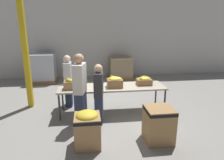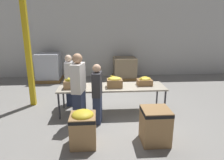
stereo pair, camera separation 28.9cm
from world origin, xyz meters
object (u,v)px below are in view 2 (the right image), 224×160
at_px(donation_bin_0, 83,127).
at_px(banana_box_2, 145,81).
at_px(volunteer_2, 70,81).
at_px(sorting_table, 112,88).
at_px(support_pillar, 27,40).
at_px(pallet_stack_0, 125,68).
at_px(banana_box_1, 115,82).
at_px(volunteer_1, 79,90).
at_px(banana_box_0, 73,83).
at_px(volunteer_0, 97,94).
at_px(pallet_stack_1, 49,67).
at_px(donation_bin_1, 155,124).

bearing_deg(donation_bin_0, banana_box_2, 45.24).
bearing_deg(volunteer_2, sorting_table, 63.81).
bearing_deg(volunteer_2, support_pillar, -92.82).
distance_m(sorting_table, support_pillar, 2.84).
height_order(donation_bin_0, pallet_stack_0, pallet_stack_0).
xyz_separation_m(banana_box_1, support_pillar, (-2.50, 0.81, 1.08)).
xyz_separation_m(banana_box_1, banana_box_2, (0.87, 0.13, -0.04)).
bearing_deg(banana_box_1, volunteer_1, -148.86).
distance_m(volunteer_1, volunteer_2, 1.35).
relative_size(banana_box_0, donation_bin_0, 0.64).
relative_size(volunteer_0, pallet_stack_1, 1.23).
xyz_separation_m(banana_box_0, support_pillar, (-1.37, 0.83, 1.09)).
xyz_separation_m(volunteer_1, volunteer_2, (-0.39, 1.29, -0.11)).
bearing_deg(volunteer_1, volunteer_2, 29.26).
bearing_deg(donation_bin_0, support_pillar, 126.26).
relative_size(sorting_table, donation_bin_0, 3.85).
distance_m(volunteer_0, pallet_stack_1, 4.72).
relative_size(banana_box_0, pallet_stack_0, 0.45).
height_order(banana_box_1, banana_box_2, banana_box_1).
height_order(sorting_table, donation_bin_1, sorting_table).
height_order(support_pillar, pallet_stack_1, support_pillar).
height_order(banana_box_2, donation_bin_1, banana_box_2).
xyz_separation_m(donation_bin_1, pallet_stack_0, (0.07, 5.29, 0.09)).
bearing_deg(pallet_stack_0, volunteer_1, -111.78).
bearing_deg(volunteer_0, banana_box_0, 60.11).
bearing_deg(pallet_stack_1, banana_box_0, -67.87).
bearing_deg(sorting_table, donation_bin_0, -113.94).
bearing_deg(banana_box_2, sorting_table, -176.24).
distance_m(support_pillar, pallet_stack_0, 4.67).
height_order(sorting_table, volunteer_1, volunteer_1).
bearing_deg(volunteer_2, pallet_stack_0, 146.44).
xyz_separation_m(banana_box_0, donation_bin_0, (0.35, -1.51, -0.50)).
bearing_deg(sorting_table, support_pillar, 163.01).
xyz_separation_m(banana_box_2, donation_bin_0, (-1.65, -1.66, -0.47)).
bearing_deg(donation_bin_1, banana_box_0, 140.73).
distance_m(banana_box_1, banana_box_2, 0.88).
distance_m(volunteer_2, support_pillar, 1.69).
distance_m(volunteer_1, donation_bin_0, 1.09).
xyz_separation_m(sorting_table, donation_bin_1, (0.80, -1.60, -0.32)).
xyz_separation_m(sorting_table, volunteer_1, (-0.86, -0.63, 0.16)).
relative_size(banana_box_0, donation_bin_1, 0.66).
relative_size(support_pillar, pallet_stack_0, 3.67).
xyz_separation_m(sorting_table, banana_box_2, (0.94, 0.06, 0.16)).
bearing_deg(volunteer_2, donation_bin_1, 43.66).
bearing_deg(banana_box_1, donation_bin_0, -116.95).
xyz_separation_m(volunteer_2, pallet_stack_0, (2.12, 3.04, -0.29)).
xyz_separation_m(donation_bin_1, pallet_stack_1, (-3.35, 5.20, 0.20)).
xyz_separation_m(banana_box_2, pallet_stack_0, (-0.07, 3.63, -0.39)).
distance_m(volunteer_2, donation_bin_0, 2.35).
bearing_deg(banana_box_2, banana_box_1, -171.41).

